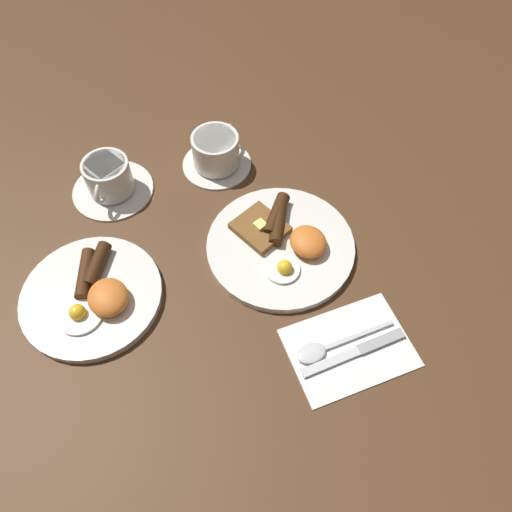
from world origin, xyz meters
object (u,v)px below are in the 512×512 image
(teacup_near, at_px, (216,152))
(knife, at_px, (360,350))
(spoon, at_px, (321,349))
(breakfast_plate_far, at_px, (93,295))
(teacup_far, at_px, (109,180))
(breakfast_plate_near, at_px, (282,243))

(teacup_near, bearing_deg, knife, -174.72)
(knife, bearing_deg, spoon, -23.43)
(breakfast_plate_far, height_order, teacup_far, teacup_far)
(knife, bearing_deg, breakfast_plate_near, -82.71)
(knife, distance_m, spoon, 0.06)
(breakfast_plate_near, relative_size, teacup_near, 1.90)
(teacup_far, xyz_separation_m, spoon, (-0.48, -0.21, -0.02))
(breakfast_plate_far, height_order, knife, breakfast_plate_far)
(teacup_far, relative_size, spoon, 0.92)
(breakfast_plate_near, relative_size, knife, 1.47)
(breakfast_plate_near, xyz_separation_m, teacup_far, (0.27, 0.24, 0.02))
(teacup_near, relative_size, teacup_far, 0.89)
(teacup_far, height_order, spoon, teacup_far)
(teacup_far, bearing_deg, breakfast_plate_far, 156.34)
(breakfast_plate_far, bearing_deg, teacup_far, -23.66)
(breakfast_plate_near, bearing_deg, spoon, 170.27)
(breakfast_plate_near, xyz_separation_m, breakfast_plate_far, (0.04, 0.34, 0.00))
(teacup_far, xyz_separation_m, knife, (-0.51, -0.26, -0.03))
(breakfast_plate_near, distance_m, spoon, 0.22)
(teacup_near, height_order, knife, teacup_near)
(teacup_near, bearing_deg, breakfast_plate_far, 122.63)
(teacup_near, distance_m, spoon, 0.46)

